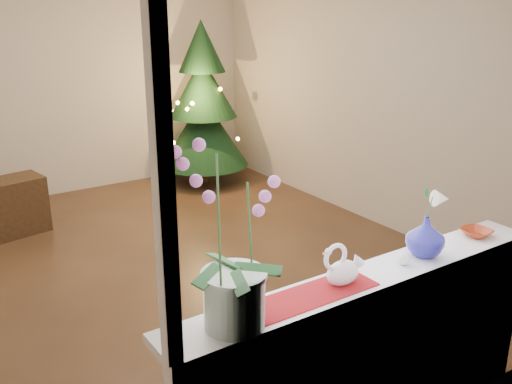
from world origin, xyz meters
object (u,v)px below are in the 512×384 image
amber_dish (476,233)px  xmas_tree (203,104)px  swan (343,264)px  paperweight (404,258)px  blue_vase (426,234)px  side_table (5,208)px  orchid_pot (233,236)px

amber_dish → xmas_tree: xmas_tree is taller
swan → paperweight: (0.39, -0.02, -0.07)m
blue_vase → amber_dish: 0.45m
swan → blue_vase: bearing=-5.0°
blue_vase → side_table: (-1.36, 3.85, -0.76)m
paperweight → xmas_tree: xmas_tree is taller
swan → side_table: bearing=96.6°
swan → xmas_tree: bearing=64.1°
blue_vase → xmas_tree: xmas_tree is taller
swan → side_table: (-0.80, 3.86, -0.74)m
amber_dish → orchid_pot: bearing=-178.7°
amber_dish → blue_vase: bearing=-179.1°
swan → paperweight: swan is taller
paperweight → side_table: size_ratio=0.09×
blue_vase → paperweight: 0.19m
orchid_pot → paperweight: size_ratio=11.62×
xmas_tree → side_table: xmas_tree is taller
blue_vase → paperweight: bearing=-173.5°
paperweight → xmas_tree: bearing=73.9°
amber_dish → side_table: 4.30m
paperweight → amber_dish: bearing=2.5°
side_table → paperweight: bearing=-83.0°
amber_dish → side_table: size_ratio=0.19×
blue_vase → swan: bearing=-179.9°
swan → side_table: 4.01m
paperweight → side_table: 4.11m
swan → blue_vase: 0.56m
swan → amber_dish: (1.00, 0.01, -0.08)m
blue_vase → orchid_pot: bearing=-178.6°
blue_vase → paperweight: size_ratio=3.51×
orchid_pot → swan: bearing=2.7°
orchid_pot → paperweight: bearing=0.6°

